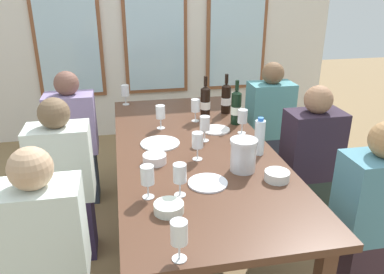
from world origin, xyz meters
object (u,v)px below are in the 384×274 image
wine_glass_8 (147,176)px  seated_person_5 (269,127)px  tasting_bowl_1 (277,176)px  wine_glass_3 (205,125)px  white_plate_0 (216,130)px  seated_person_2 (64,185)px  wine_glass_1 (180,174)px  seated_person_3 (310,166)px  metal_pitcher (243,155)px  white_plate_2 (208,183)px  seated_person_0 (47,262)px  wine_glass_2 (125,91)px  wine_glass_4 (160,113)px  wine_glass_6 (195,106)px  tasting_bowl_2 (169,208)px  white_plate_1 (160,143)px  wine_bottle_2 (236,107)px  tasting_bowl_0 (155,159)px  seated_person_1 (370,223)px  wine_bottle_0 (226,98)px  seated_person_4 (74,142)px  wine_bottle_1 (205,102)px  water_bottle (260,137)px  wine_glass_7 (243,117)px  wine_glass_5 (198,141)px  dining_table (194,157)px  wine_glass_0 (179,233)px

wine_glass_8 → seated_person_5: size_ratio=0.16×
tasting_bowl_1 → wine_glass_3: size_ratio=0.79×
white_plate_0 → seated_person_2: bearing=-168.1°
wine_glass_1 → seated_person_3: 1.22m
tasting_bowl_1 → metal_pitcher: bearing=134.7°
white_plate_2 → seated_person_0: (-0.82, -0.21, -0.22)m
wine_glass_1 → wine_glass_2: (-0.21, 1.59, 0.00)m
wine_glass_2 → wine_glass_4: same height
wine_glass_1 → wine_glass_6: size_ratio=1.00×
tasting_bowl_2 → white_plate_1: bearing=86.2°
wine_glass_4 → seated_person_3: seated_person_3 is taller
wine_bottle_2 → wine_glass_1: size_ratio=1.92×
white_plate_0 → tasting_bowl_0: bearing=-137.8°
seated_person_5 → white_plate_0: bearing=-140.6°
white_plate_1 → seated_person_1: 1.34m
white_plate_0 → seated_person_3: size_ratio=0.18×
wine_bottle_0 → seated_person_4: 1.28m
wine_bottle_1 → water_bottle: wine_bottle_1 is taller
tasting_bowl_2 → wine_glass_7: (0.65, 0.89, 0.09)m
white_plate_2 → seated_person_4: 1.50m
water_bottle → seated_person_0: size_ratio=0.22×
wine_bottle_0 → tasting_bowl_2: 1.50m
white_plate_2 → seated_person_1: bearing=-14.4°
tasting_bowl_0 → wine_glass_6: wine_glass_6 is taller
tasting_bowl_2 → seated_person_3: (1.10, 0.70, -0.24)m
wine_bottle_2 → wine_glass_4: 0.57m
wine_bottle_1 → water_bottle: 0.74m
seated_person_3 → seated_person_4: (-1.68, 0.76, 0.00)m
wine_bottle_0 → wine_glass_5: wine_bottle_0 is taller
dining_table → wine_glass_7: size_ratio=12.69×
tasting_bowl_1 → seated_person_4: seated_person_4 is taller
wine_glass_8 → white_plate_1: bearing=78.3°
seated_person_2 → seated_person_3: size_ratio=1.00×
wine_glass_2 → wine_bottle_2: bearing=-38.9°
white_plate_1 → wine_glass_4: 0.31m
tasting_bowl_1 → tasting_bowl_2: bearing=-162.7°
white_plate_0 → tasting_bowl_2: 1.09m
wine_bottle_0 → seated_person_3: size_ratio=0.29×
metal_pitcher → wine_glass_3: size_ratio=1.09×
wine_glass_0 → wine_glass_2: same height
wine_glass_8 → white_plate_0: bearing=55.8°
wine_bottle_0 → tasting_bowl_2: size_ratio=2.25×
wine_glass_3 → wine_glass_8: size_ratio=1.00×
dining_table → tasting_bowl_2: size_ratio=15.48×
metal_pitcher → seated_person_2: (-1.05, 0.41, -0.31)m
seated_person_0 → seated_person_4: same height
wine_glass_2 → seated_person_4: seated_person_4 is taller
wine_glass_0 → wine_glass_8: bearing=99.1°
seated_person_1 → seated_person_2: size_ratio=1.00×
wine_glass_8 → seated_person_3: size_ratio=0.16×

